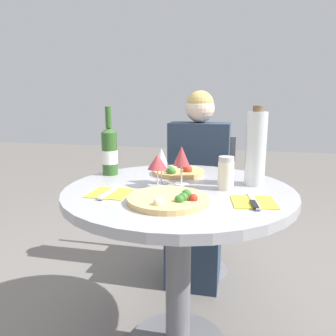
{
  "coord_description": "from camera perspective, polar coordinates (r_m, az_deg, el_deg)",
  "views": [
    {
      "loc": [
        0.25,
        -1.28,
        1.13
      ],
      "look_at": [
        -0.03,
        -0.08,
        0.87
      ],
      "focal_mm": 35.0,
      "sensor_mm": 36.0,
      "label": 1
    }
  ],
  "objects": [
    {
      "name": "wine_glass_back_left",
      "position": [
        1.4,
        -1.18,
        1.65
      ],
      "size": [
        0.07,
        0.07,
        0.15
      ],
      "color": "silver",
      "rests_on": "dining_table"
    },
    {
      "name": "chair_behind_diner",
      "position": [
        2.22,
        5.5,
        -6.32
      ],
      "size": [
        0.44,
        0.44,
        0.88
      ],
      "rotation": [
        0.0,
        0.0,
        3.14
      ],
      "color": "slate",
      "rests_on": "ground_plane"
    },
    {
      "name": "pizza_small_far",
      "position": [
        1.58,
        1.86,
        -0.62
      ],
      "size": [
        0.25,
        0.25,
        0.05
      ],
      "color": "tan",
      "rests_on": "dining_table"
    },
    {
      "name": "wine_glass_front_left",
      "position": [
        1.34,
        -1.84,
        0.97
      ],
      "size": [
        0.08,
        0.08,
        0.14
      ],
      "color": "silver",
      "rests_on": "dining_table"
    },
    {
      "name": "wine_bottle",
      "position": [
        1.59,
        -10.14,
        2.98
      ],
      "size": [
        0.08,
        0.08,
        0.32
      ],
      "color": "#2D5623",
      "rests_on": "dining_table"
    },
    {
      "name": "sugar_shaker",
      "position": [
        1.34,
        10.05,
        -0.9
      ],
      "size": [
        0.06,
        0.06,
        0.13
      ],
      "color": "silver",
      "rests_on": "dining_table"
    },
    {
      "name": "place_setting_right",
      "position": [
        1.2,
        14.7,
        -5.73
      ],
      "size": [
        0.17,
        0.19,
        0.01
      ],
      "color": "yellow",
      "rests_on": "dining_table"
    },
    {
      "name": "dining_table",
      "position": [
        1.41,
        1.84,
        -10.16
      ],
      "size": [
        0.94,
        0.94,
        0.77
      ],
      "color": "slate",
      "rests_on": "ground_plane"
    },
    {
      "name": "place_setting_left",
      "position": [
        1.29,
        -10.16,
        -4.31
      ],
      "size": [
        0.15,
        0.19,
        0.01
      ],
      "color": "yellow",
      "rests_on": "dining_table"
    },
    {
      "name": "tall_carafe",
      "position": [
        1.41,
        15.06,
        3.35
      ],
      "size": [
        0.08,
        0.08,
        0.33
      ],
      "color": "silver",
      "rests_on": "dining_table"
    },
    {
      "name": "pizza_large",
      "position": [
        1.16,
        0.16,
        -5.48
      ],
      "size": [
        0.29,
        0.29,
        0.05
      ],
      "color": "#DBB26B",
      "rests_on": "dining_table"
    },
    {
      "name": "wine_glass_back_right",
      "position": [
        1.38,
        2.53,
        1.97
      ],
      "size": [
        0.07,
        0.07,
        0.17
      ],
      "color": "silver",
      "rests_on": "dining_table"
    },
    {
      "name": "seated_diner",
      "position": [
        2.06,
        5.03,
        -5.17
      ],
      "size": [
        0.37,
        0.41,
        1.18
      ],
      "rotation": [
        0.0,
        0.0,
        3.14
      ],
      "color": "#28384C",
      "rests_on": "ground_plane"
    }
  ]
}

